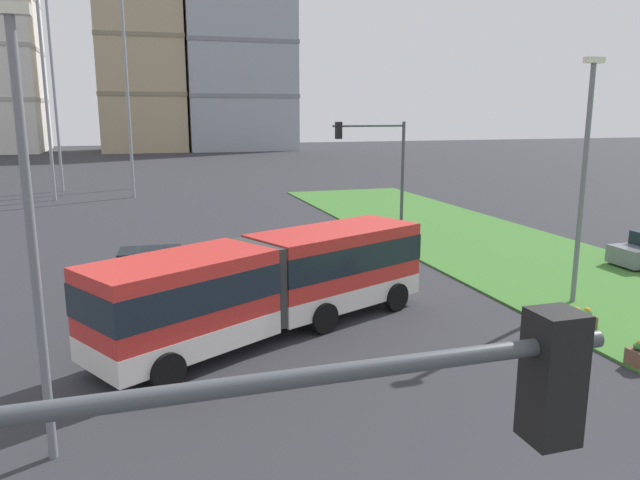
{
  "coord_description": "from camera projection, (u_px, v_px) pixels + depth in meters",
  "views": [
    {
      "loc": [
        -6.59,
        -5.74,
        6.91
      ],
      "look_at": [
        -0.05,
        15.48,
        2.2
      ],
      "focal_mm": 34.03,
      "sensor_mm": 36.0,
      "label": 1
    }
  ],
  "objects": [
    {
      "name": "articulated_bus",
      "position": [
        271.0,
        283.0,
        19.0
      ],
      "size": [
        11.62,
        7.53,
        3.0
      ],
      "color": "red",
      "rests_on": "ground"
    },
    {
      "name": "car_maroon_sedan",
      "position": [
        154.0,
        270.0,
        24.12
      ],
      "size": [
        4.53,
        2.3,
        1.58
      ],
      "color": "maroon",
      "rests_on": "ground"
    },
    {
      "name": "flower_planter_3",
      "position": [
        578.0,
        319.0,
        19.31
      ],
      "size": [
        1.1,
        0.56,
        0.74
      ],
      "color": "brown",
      "rests_on": "grass_median"
    },
    {
      "name": "traffic_light_far_right",
      "position": [
        381.0,
        164.0,
        29.82
      ],
      "size": [
        3.77,
        0.28,
        6.44
      ],
      "color": "#474C51",
      "rests_on": "ground"
    },
    {
      "name": "streetlight_left",
      "position": [
        30.0,
        225.0,
        11.37
      ],
      "size": [
        0.7,
        0.28,
        8.77
      ],
      "color": "slate",
      "rests_on": "ground"
    },
    {
      "name": "streetlight_median",
      "position": [
        584.0,
        173.0,
        21.31
      ],
      "size": [
        0.7,
        0.28,
        8.73
      ],
      "color": "slate",
      "rests_on": "ground"
    },
    {
      "name": "apartment_tower_westcentre",
      "position": [
        139.0,
        41.0,
        105.42
      ],
      "size": [
        14.53,
        14.84,
        37.98
      ],
      "color": "tan",
      "rests_on": "ground"
    },
    {
      "name": "apartment_tower_centre",
      "position": [
        237.0,
        46.0,
        109.93
      ],
      "size": [
        19.35,
        15.12,
        37.16
      ],
      "color": "#9EA3AD",
      "rests_on": "ground"
    }
  ]
}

